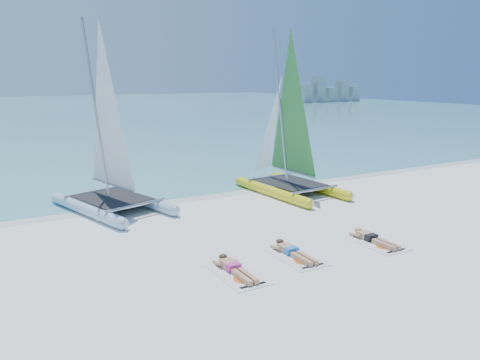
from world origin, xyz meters
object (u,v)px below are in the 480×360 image
object	(u,v)px
catamaran_blue	(109,152)
sunbather_c	(372,238)
sunbather_a	(234,268)
sunbather_b	(292,251)
catamaran_yellow	(284,139)
towel_a	(238,274)
towel_b	(296,257)
towel_c	(377,243)

from	to	relation	value
catamaran_blue	sunbather_c	xyz separation A→B (m)	(6.00, -7.45, -2.05)
sunbather_a	sunbather_b	size ratio (longest dim) A/B	1.00
sunbather_a	sunbather_c	world-z (taller)	same
catamaran_yellow	sunbather_a	xyz separation A→B (m)	(-6.07, -6.70, -2.15)
catamaran_yellow	sunbather_a	world-z (taller)	catamaran_yellow
towel_a	towel_b	size ratio (longest dim) A/B	1.00
catamaran_blue	towel_a	world-z (taller)	catamaran_blue
catamaran_yellow	sunbather_c	world-z (taller)	catamaran_yellow
catamaran_yellow	sunbather_b	world-z (taller)	catamaran_yellow
catamaran_yellow	towel_a	world-z (taller)	catamaran_yellow
towel_a	sunbather_c	world-z (taller)	sunbather_c
sunbather_b	towel_b	bearing A→B (deg)	-90.00
catamaran_blue	towel_a	xyz separation A→B (m)	(1.26, -7.60, -2.16)
catamaran_yellow	towel_c	bearing A→B (deg)	-105.28
catamaran_blue	towel_c	size ratio (longest dim) A/B	3.93
catamaran_blue	towel_c	xyz separation A→B (m)	(6.00, -7.64, -2.16)
catamaran_blue	sunbather_b	world-z (taller)	catamaran_blue
catamaran_yellow	sunbather_b	bearing A→B (deg)	-126.71
catamaran_blue	sunbather_c	size ratio (longest dim) A/B	4.21
towel_b	sunbather_c	distance (m)	2.76
towel_a	sunbather_a	world-z (taller)	sunbather_a
sunbather_b	sunbather_a	bearing A→B (deg)	-173.26
towel_b	sunbather_b	distance (m)	0.22
catamaran_yellow	sunbather_a	size ratio (longest dim) A/B	4.17
towel_a	towel_b	distance (m)	1.99
sunbather_c	sunbather_b	bearing A→B (deg)	174.27
catamaran_yellow	towel_b	world-z (taller)	catamaran_yellow
sunbather_c	sunbather_a	bearing A→B (deg)	179.48
sunbather_a	sunbather_b	world-z (taller)	same
towel_c	sunbather_c	world-z (taller)	sunbather_c
catamaran_blue	sunbather_b	size ratio (longest dim) A/B	4.21
towel_b	towel_c	bearing A→B (deg)	-5.73
catamaran_blue	towel_c	bearing A→B (deg)	-68.38
sunbather_a	sunbather_c	distance (m)	4.74
towel_b	sunbather_c	bearing A→B (deg)	-1.76
sunbather_b	sunbather_c	world-z (taller)	same
sunbather_a	sunbather_b	distance (m)	1.99
towel_c	sunbather_c	distance (m)	0.22
sunbather_a	towel_c	world-z (taller)	sunbather_a
towel_a	sunbather_c	size ratio (longest dim) A/B	1.07
catamaran_blue	towel_a	size ratio (longest dim) A/B	3.93
catamaran_yellow	towel_a	size ratio (longest dim) A/B	3.89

